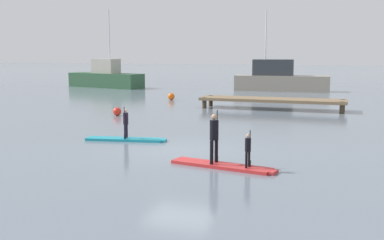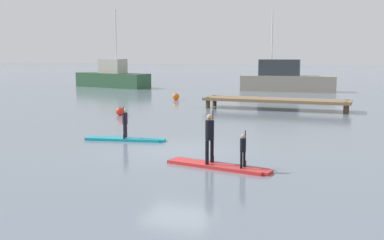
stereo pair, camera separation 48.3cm
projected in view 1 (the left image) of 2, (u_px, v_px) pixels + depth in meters
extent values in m
plane|color=slate|center=(181.00, 152.00, 17.40)|extent=(240.00, 240.00, 0.00)
cube|color=#1E9EB2|center=(124.00, 139.00, 19.58)|extent=(3.20, 1.16, 0.10)
cube|color=#1E9EB2|center=(163.00, 140.00, 19.34)|extent=(0.31, 0.47, 0.09)
cylinder|color=black|center=(127.00, 131.00, 19.65)|extent=(0.09, 0.09, 0.57)
cylinder|color=black|center=(125.00, 132.00, 19.40)|extent=(0.09, 0.09, 0.57)
cylinder|color=black|center=(126.00, 119.00, 19.45)|extent=(0.24, 0.24, 0.47)
sphere|color=beige|center=(125.00, 111.00, 19.41)|extent=(0.14, 0.14, 0.14)
cylinder|color=black|center=(124.00, 123.00, 19.30)|extent=(0.03, 0.03, 1.31)
cube|color=black|center=(125.00, 137.00, 19.38)|extent=(0.05, 0.14, 0.18)
cube|color=red|center=(221.00, 166.00, 15.05)|extent=(3.35, 1.26, 0.10)
cube|color=red|center=(272.00, 172.00, 14.23)|extent=(0.32, 0.50, 0.09)
cylinder|color=black|center=(216.00, 151.00, 15.25)|extent=(0.11, 0.11, 0.75)
cylinder|color=black|center=(212.00, 152.00, 14.97)|extent=(0.11, 0.11, 0.75)
cylinder|color=black|center=(214.00, 130.00, 15.01)|extent=(0.32, 0.32, 0.62)
sphere|color=tan|center=(214.00, 117.00, 14.95)|extent=(0.18, 0.18, 0.18)
cylinder|color=black|center=(217.00, 136.00, 15.22)|extent=(0.03, 0.03, 1.67)
cube|color=black|center=(217.00, 159.00, 15.33)|extent=(0.06, 0.14, 0.18)
cylinder|color=black|center=(249.00, 159.00, 14.66)|extent=(0.07, 0.07, 0.49)
cylinder|color=black|center=(246.00, 160.00, 14.48)|extent=(0.07, 0.07, 0.49)
cylinder|color=black|center=(248.00, 145.00, 14.51)|extent=(0.21, 0.21, 0.41)
sphere|color=tan|center=(248.00, 136.00, 14.47)|extent=(0.12, 0.12, 0.12)
cylinder|color=black|center=(250.00, 148.00, 14.67)|extent=(0.03, 0.03, 1.13)
cube|color=black|center=(250.00, 163.00, 14.73)|extent=(0.06, 0.14, 0.18)
cube|color=#9E9384|center=(282.00, 83.00, 44.46)|extent=(8.72, 2.72, 1.43)
cube|color=#33383D|center=(273.00, 67.00, 44.46)|extent=(3.76, 1.89, 1.48)
cylinder|color=silver|center=(266.00, 35.00, 44.23)|extent=(0.12, 0.12, 4.54)
cube|color=#2D5638|center=(106.00, 80.00, 48.99)|extent=(8.70, 4.12, 1.44)
cube|color=#B2AD9E|center=(106.00, 66.00, 48.75)|extent=(2.97, 2.12, 1.45)
cylinder|color=silver|center=(109.00, 34.00, 48.01)|extent=(0.12, 0.12, 4.94)
cube|color=#846B4C|center=(272.00, 100.00, 30.13)|extent=(9.08, 2.02, 0.18)
cylinder|color=#473828|center=(204.00, 103.00, 30.85)|extent=(0.28, 0.28, 0.69)
cylinder|color=#473828|center=(211.00, 101.00, 32.19)|extent=(0.28, 0.28, 0.69)
cylinder|color=#473828|center=(342.00, 108.00, 28.16)|extent=(0.28, 0.28, 0.69)
cylinder|color=#473828|center=(343.00, 105.00, 29.49)|extent=(0.28, 0.28, 0.69)
sphere|color=red|center=(117.00, 111.00, 27.19)|extent=(0.48, 0.48, 0.48)
sphere|color=orange|center=(171.00, 97.00, 36.07)|extent=(0.53, 0.53, 0.53)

